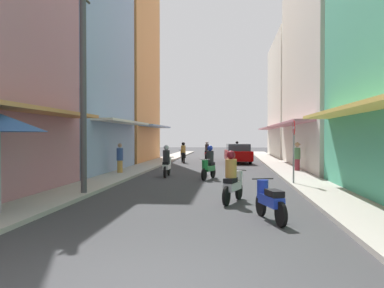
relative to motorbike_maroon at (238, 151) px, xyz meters
The scene contains 20 objects.
ground_plane 12.06m from the motorbike_maroon, 98.27° to the right, with size 99.17×99.17×0.00m, color #38383A.
sidewalk_left 13.40m from the motorbike_maroon, 117.14° to the right, with size 1.73×53.08×0.12m, color #ADA89E.
sidewalk_right 12.22m from the motorbike_maroon, 77.48° to the right, with size 1.73×53.08×0.12m, color #ADA89E.
building_left_mid 18.01m from the motorbike_maroon, 125.34° to the right, with size 7.05×8.75×11.87m.
building_left_far 13.49m from the motorbike_maroon, 155.37° to the right, with size 7.05×8.80×17.15m.
building_right_mid 13.53m from the motorbike_maroon, 56.05° to the right, with size 7.05×13.89×15.18m.
building_right_far 9.10m from the motorbike_maroon, 31.54° to the left, with size 7.05×11.87×11.32m.
motorbike_maroon is the anchor object (origin of this frame).
motorbike_green 17.06m from the motorbike_maroon, 95.46° to the right, with size 0.70×1.76×1.58m.
motorbike_black 6.94m from the motorbike_maroon, 127.49° to the right, with size 0.65×1.78×1.58m.
motorbike_blue 26.06m from the motorbike_maroon, 89.30° to the right, with size 0.70×1.76×0.96m.
motorbike_red 2.76m from the motorbike_maroon, 162.98° to the right, with size 0.57×1.80×1.58m.
motorbike_silver 23.56m from the motorbike_maroon, 91.31° to the right, with size 0.73×1.75×1.58m.
motorbike_white 16.53m from the motorbike_maroon, 103.13° to the right, with size 0.55×1.81×1.58m.
parked_car 5.83m from the motorbike_maroon, 90.67° to the right, with size 2.09×4.23×1.45m.
pedestrian_foreground 13.52m from the motorbike_maroon, 76.93° to the right, with size 0.44×0.44×1.70m.
pedestrian_midway 16.64m from the motorbike_maroon, 112.41° to the right, with size 0.34×0.34×1.64m.
vendor_umbrella 27.12m from the motorbike_maroon, 103.32° to the right, with size 2.27×2.27×2.57m.
utility_pole 23.57m from the motorbike_maroon, 103.58° to the right, with size 0.20×1.20×7.22m.
street_sign_no_entry 19.35m from the motorbike_maroon, 84.27° to the right, with size 0.07×0.60×2.65m.
Camera 1 is at (1.14, -5.14, 2.00)m, focal length 37.28 mm.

